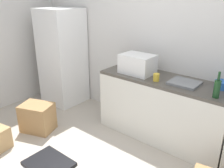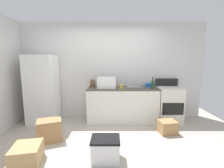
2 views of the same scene
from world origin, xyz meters
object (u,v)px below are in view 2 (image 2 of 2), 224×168
object	(u,v)px
microwave	(106,83)
refrigerator	(43,89)
mixing_bowl	(148,85)
storage_bin	(105,149)
knife_block	(92,83)
wine_bottle	(152,84)
cardboard_box_large	(49,130)
coffee_mug	(121,87)
cardboard_box_medium	(167,127)
stove_oven	(168,104)
cardboard_box_small	(27,155)

from	to	relation	value
microwave	refrigerator	bearing A→B (deg)	-179.54
mixing_bowl	storage_bin	bearing A→B (deg)	-120.91
knife_block	mixing_bowl	world-z (taller)	knife_block
wine_bottle	storage_bin	xyz separation A→B (m)	(-1.10, -1.48, -0.82)
refrigerator	cardboard_box_large	world-z (taller)	refrigerator
coffee_mug	cardboard_box_medium	bearing A→B (deg)	-29.82
stove_oven	knife_block	bearing A→B (deg)	175.44
storage_bin	stove_oven	bearing A→B (deg)	46.28
microwave	cardboard_box_small	xyz separation A→B (m)	(-1.18, -1.72, -0.88)
refrigerator	storage_bin	size ratio (longest dim) A/B	3.76
cardboard_box_small	storage_bin	distance (m)	1.22
microwave	cardboard_box_medium	distance (m)	1.77
refrigerator	wine_bottle	size ratio (longest dim) A/B	5.76
microwave	knife_block	bearing A→B (deg)	151.98
mixing_bowl	storage_bin	distance (m)	2.23
refrigerator	mixing_bowl	bearing A→B (deg)	3.85
wine_bottle	stove_oven	bearing A→B (deg)	21.56
mixing_bowl	cardboard_box_large	distance (m)	2.62
refrigerator	coffee_mug	distance (m)	2.01
mixing_bowl	cardboard_box_small	xyz separation A→B (m)	(-2.30, -1.89, -0.79)
stove_oven	microwave	world-z (taller)	microwave
wine_bottle	cardboard_box_small	xyz separation A→B (m)	(-2.32, -1.57, -0.86)
refrigerator	stove_oven	world-z (taller)	refrigerator
coffee_mug	cardboard_box_small	bearing A→B (deg)	-133.90
stove_oven	cardboard_box_medium	bearing A→B (deg)	-110.24
storage_bin	wine_bottle	bearing A→B (deg)	53.22
refrigerator	cardboard_box_medium	size ratio (longest dim) A/B	4.71
knife_block	cardboard_box_large	size ratio (longest dim) A/B	0.39
cardboard_box_medium	cardboard_box_large	bearing A→B (deg)	-172.80
storage_bin	microwave	bearing A→B (deg)	91.27
knife_block	cardboard_box_small	bearing A→B (deg)	-112.57
microwave	storage_bin	world-z (taller)	microwave
coffee_mug	microwave	bearing A→B (deg)	163.34
microwave	storage_bin	bearing A→B (deg)	-88.73
knife_block	storage_bin	bearing A→B (deg)	-77.16
cardboard_box_large	cardboard_box_medium	size ratio (longest dim) A/B	1.25
refrigerator	stove_oven	bearing A→B (deg)	0.97
microwave	mixing_bowl	size ratio (longest dim) A/B	2.42
stove_oven	coffee_mug	bearing A→B (deg)	-173.13
cardboard_box_small	mixing_bowl	bearing A→B (deg)	39.51
refrigerator	microwave	distance (m)	1.64
microwave	stove_oven	bearing A→B (deg)	1.48
cardboard_box_small	storage_bin	xyz separation A→B (m)	(1.22, 0.09, 0.04)
microwave	wine_bottle	size ratio (longest dim) A/B	1.53
microwave	cardboard_box_medium	bearing A→B (deg)	-26.53
microwave	mixing_bowl	bearing A→B (deg)	8.76
stove_oven	wine_bottle	bearing A→B (deg)	-158.44
refrigerator	cardboard_box_large	bearing A→B (deg)	-62.03
refrigerator	cardboard_box_small	world-z (taller)	refrigerator
knife_block	cardboard_box_large	world-z (taller)	knife_block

